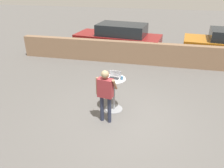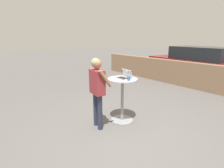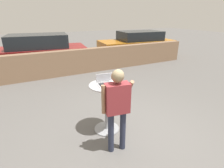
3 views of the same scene
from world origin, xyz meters
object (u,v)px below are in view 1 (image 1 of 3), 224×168
Objects in this scene: laptop at (114,77)px; standing_person at (105,90)px; cafe_table at (114,91)px; parked_car_near_street at (119,39)px; coffee_mug at (122,78)px.

standing_person is at bearing -98.47° from laptop.
cafe_table is 0.49m from laptop.
cafe_table is 2.91× the size of laptop.
parked_car_near_street is at bearing 99.64° from laptop.
cafe_table is 0.23× the size of parked_car_near_street.
parked_car_near_street is at bearing 101.89° from coffee_mug.
cafe_table is 9.97× the size of coffee_mug.
standing_person is (-0.10, -0.70, -0.11)m from laptop.
cafe_table is at bearing 172.64° from coffee_mug.
standing_person reaches higher than laptop.
coffee_mug is at bearing -16.94° from laptop.
coffee_mug is 5.65m from parked_car_near_street.
coffee_mug is 0.02× the size of parked_car_near_street.
standing_person is (-0.10, -0.66, 0.38)m from cafe_table.
cafe_table is 0.55m from coffee_mug.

